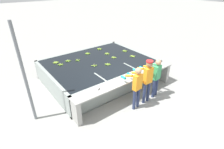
% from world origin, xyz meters
% --- Properties ---
extents(ground_plane, '(80.00, 80.00, 0.00)m').
position_xyz_m(ground_plane, '(0.00, 0.00, 0.00)').
color(ground_plane, '#999993').
rests_on(ground_plane, ground).
extents(wash_tank, '(4.57, 3.57, 0.88)m').
position_xyz_m(wash_tank, '(0.00, 2.23, 0.43)').
color(wash_tank, gray).
rests_on(wash_tank, ground).
extents(work_ledge, '(4.57, 0.45, 0.88)m').
position_xyz_m(work_ledge, '(0.00, 0.23, 0.63)').
color(work_ledge, '#9E9E99').
rests_on(work_ledge, ground).
extents(worker_0, '(0.44, 0.72, 1.60)m').
position_xyz_m(worker_0, '(-0.18, -0.35, 0.95)').
color(worker_0, navy).
rests_on(worker_0, ground).
extents(worker_1, '(0.43, 0.73, 1.69)m').
position_xyz_m(worker_1, '(0.38, -0.32, 1.03)').
color(worker_1, navy).
rests_on(worker_1, ground).
extents(worker_2, '(0.47, 0.73, 1.57)m').
position_xyz_m(worker_2, '(0.92, -0.27, 0.93)').
color(worker_2, navy).
rests_on(worker_2, ground).
extents(banana_bunch_floating_0, '(0.28, 0.28, 0.08)m').
position_xyz_m(banana_bunch_floating_0, '(0.90, 3.47, 0.89)').
color(banana_bunch_floating_0, '#7FAD33').
rests_on(banana_bunch_floating_0, wash_tank).
extents(banana_bunch_floating_1, '(0.26, 0.28, 0.08)m').
position_xyz_m(banana_bunch_floating_1, '(1.59, 1.68, 0.89)').
color(banana_bunch_floating_1, '#93BC3D').
rests_on(banana_bunch_floating_1, wash_tank).
extents(banana_bunch_floating_2, '(0.27, 0.28, 0.08)m').
position_xyz_m(banana_bunch_floating_2, '(-1.08, 3.04, 0.89)').
color(banana_bunch_floating_2, '#75A333').
rests_on(banana_bunch_floating_2, wash_tank).
extents(banana_bunch_floating_3, '(0.28, 0.26, 0.08)m').
position_xyz_m(banana_bunch_floating_3, '(0.79, 2.10, 0.89)').
color(banana_bunch_floating_3, '#93BC3D').
rests_on(banana_bunch_floating_3, wash_tank).
extents(banana_bunch_floating_4, '(0.28, 0.28, 0.08)m').
position_xyz_m(banana_bunch_floating_4, '(-0.71, 2.85, 0.89)').
color(banana_bunch_floating_4, '#75A333').
rests_on(banana_bunch_floating_4, wash_tank).
extents(banana_bunch_floating_5, '(0.26, 0.28, 0.08)m').
position_xyz_m(banana_bunch_floating_5, '(1.75, 2.44, 0.89)').
color(banana_bunch_floating_5, '#8CB738').
rests_on(banana_bunch_floating_5, wash_tank).
extents(banana_bunch_floating_6, '(0.28, 0.28, 0.08)m').
position_xyz_m(banana_bunch_floating_6, '(0.82, 2.69, 0.89)').
color(banana_bunch_floating_6, '#8CB738').
rests_on(banana_bunch_floating_6, wash_tank).
extents(banana_bunch_floating_7, '(0.28, 0.28, 0.08)m').
position_xyz_m(banana_bunch_floating_7, '(0.07, 3.29, 0.89)').
color(banana_bunch_floating_7, '#7FAD33').
rests_on(banana_bunch_floating_7, wash_tank).
extents(banana_bunch_floating_8, '(0.27, 0.27, 0.08)m').
position_xyz_m(banana_bunch_floating_8, '(-0.42, 1.92, 0.89)').
color(banana_bunch_floating_8, '#8CB738').
rests_on(banana_bunch_floating_8, wash_tank).
extents(banana_bunch_floating_9, '(0.27, 0.28, 0.08)m').
position_xyz_m(banana_bunch_floating_9, '(-1.59, 3.21, 0.89)').
color(banana_bunch_floating_9, '#9EC642').
rests_on(banana_bunch_floating_9, wash_tank).
extents(banana_bunch_floating_10, '(0.28, 0.27, 0.08)m').
position_xyz_m(banana_bunch_floating_10, '(-1.51, 2.88, 0.89)').
color(banana_bunch_floating_10, '#7FAD33').
rests_on(banana_bunch_floating_10, wash_tank).
extents(banana_bunch_floating_11, '(0.28, 0.26, 0.08)m').
position_xyz_m(banana_bunch_floating_11, '(0.11, 1.67, 0.89)').
color(banana_bunch_floating_11, '#7FAD33').
rests_on(banana_bunch_floating_11, wash_tank).
extents(knife_0, '(0.30, 0.23, 0.02)m').
position_xyz_m(knife_0, '(-1.22, 0.32, 0.88)').
color(knife_0, silver).
rests_on(knife_0, work_ledge).
extents(support_post_left, '(0.09, 0.09, 3.20)m').
position_xyz_m(support_post_left, '(-3.21, 1.23, 1.60)').
color(support_post_left, slate).
rests_on(support_post_left, ground).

